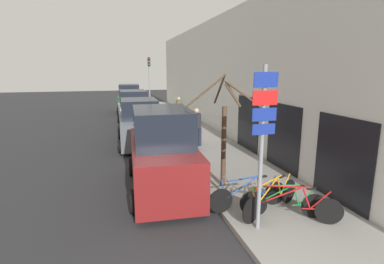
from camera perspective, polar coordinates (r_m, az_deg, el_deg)
name	(u,v)px	position (r m, az deg, el deg)	size (l,w,h in m)	color
ground_plane	(148,149)	(14.17, -8.34, -3.15)	(80.00, 80.00, 0.00)	#28282B
sidewalk_curb	(188,132)	(17.29, -0.84, -0.03)	(3.20, 32.00, 0.15)	gray
building_facade	(218,77)	(17.35, 4.89, 10.48)	(0.23, 32.00, 6.50)	silver
signpost	(262,137)	(6.47, 13.24, -1.02)	(0.56, 0.11, 3.60)	gray
bicycle_0	(291,205)	(7.59, 18.26, -13.07)	(2.05, 1.14, 0.87)	black
bicycle_1	(283,203)	(7.69, 16.94, -12.75)	(1.96, 0.77, 0.83)	black
bicycle_2	(272,198)	(7.83, 14.92, -12.02)	(2.02, 1.07, 0.89)	black
bicycle_3	(249,195)	(7.90, 10.76, -11.67)	(2.17, 0.44, 0.87)	black
parked_car_0	(162,154)	(9.10, -5.73, -4.23)	(2.16, 4.71, 2.53)	maroon
parked_car_1	(139,124)	(14.72, -9.99, 1.43)	(2.13, 4.35, 2.25)	#51565B
parked_car_2	(133,110)	(19.76, -11.11, 4.08)	(2.01, 4.66, 2.32)	silver
parked_car_3	(129,100)	(25.77, -11.83, 5.96)	(2.16, 4.39, 2.41)	#144728
pedestrian_near	(197,124)	(13.70, 0.87, 1.45)	(0.46, 0.39, 1.76)	#1E2338
pedestrian_far	(179,108)	(19.77, -2.53, 4.60)	(0.44, 0.38, 1.71)	#333338
street_tree	(224,132)	(8.89, 6.14, -0.06)	(2.03, 1.86, 3.39)	#4C3828
traffic_light	(149,77)	(24.07, -8.14, 10.33)	(0.20, 0.30, 4.50)	gray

